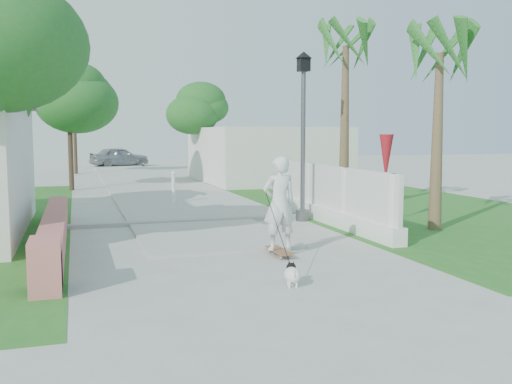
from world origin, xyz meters
name	(u,v)px	position (x,y,z in m)	size (l,w,h in m)	color
ground	(265,279)	(0.00, 0.00, 0.00)	(90.00, 90.00, 0.00)	#B7B7B2
path_strip	(136,180)	(0.00, 20.00, 0.03)	(3.20, 36.00, 0.06)	#B7B7B2
curb	(192,221)	(0.00, 6.00, 0.05)	(6.50, 0.25, 0.10)	#999993
grass_right	(389,204)	(7.00, 8.00, 0.01)	(8.00, 20.00, 0.01)	#266A21
pink_wall	(54,234)	(-3.30, 3.55, 0.31)	(0.45, 8.20, 0.80)	#D57B6D
lattice_fence	(328,202)	(3.40, 5.00, 0.54)	(0.35, 7.00, 1.50)	white
building_right	(264,154)	(6.00, 18.00, 1.30)	(6.00, 8.00, 2.60)	silver
street_lamp	(303,129)	(2.90, 5.50, 2.43)	(0.44, 0.44, 4.44)	#59595E
bollard	(173,187)	(0.20, 10.00, 0.58)	(0.14, 0.14, 1.09)	white
patio_umbrella	(386,158)	(4.80, 4.50, 1.69)	(0.36, 0.36, 2.30)	#59595E
tree_path_left	(69,96)	(-2.98, 15.98, 3.82)	(3.40, 3.40, 5.23)	#4C3826
tree_path_right	(200,110)	(3.22, 19.98, 3.49)	(3.00, 3.00, 4.79)	#4C3826
tree_path_far	(74,107)	(-2.78, 25.98, 3.82)	(3.20, 3.20, 5.17)	#4C3826
palm_far	(346,57)	(4.60, 6.50, 4.48)	(1.80, 1.80, 5.30)	brown
palm_near	(440,64)	(5.40, 3.20, 3.95)	(1.80, 1.80, 4.70)	brown
skateboarder	(277,215)	(0.59, 1.07, 0.86)	(0.89, 2.42, 1.89)	brown
dog	(292,274)	(0.27, -0.52, 0.19)	(0.31, 0.50, 0.35)	white
parked_car	(119,157)	(0.15, 32.71, 0.69)	(1.63, 4.04, 1.38)	#A0A3A8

